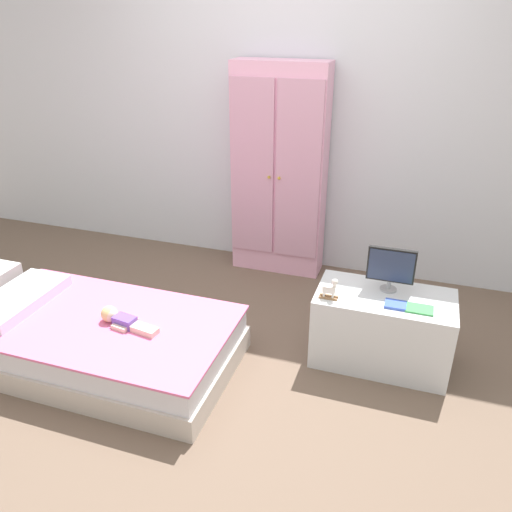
{
  "coord_description": "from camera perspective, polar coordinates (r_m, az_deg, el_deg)",
  "views": [
    {
      "loc": [
        1.01,
        -2.29,
        1.98
      ],
      "look_at": [
        0.12,
        0.37,
        0.6
      ],
      "focal_mm": 35.54,
      "sensor_mm": 36.0,
      "label": 1
    }
  ],
  "objects": [
    {
      "name": "ground_plane",
      "position": [
        3.2,
        -4.23,
        -12.4
      ],
      "size": [
        10.0,
        10.0,
        0.02
      ],
      "primitive_type": "cube",
      "color": "brown"
    },
    {
      "name": "tv_monitor",
      "position": [
        3.07,
        14.95,
        -1.19
      ],
      "size": [
        0.28,
        0.1,
        0.27
      ],
      "color": "#99999E",
      "rests_on": "tv_stand"
    },
    {
      "name": "doll",
      "position": [
        3.1,
        -15.17,
        -6.8
      ],
      "size": [
        0.39,
        0.15,
        0.1
      ],
      "color": "#6B4CB2",
      "rests_on": "bed"
    },
    {
      "name": "pillow",
      "position": [
        3.52,
        -25.21,
        -4.39
      ],
      "size": [
        0.32,
        0.64,
        0.07
      ],
      "primitive_type": "cube",
      "color": "silver",
      "rests_on": "bed"
    },
    {
      "name": "book_green",
      "position": [
        2.99,
        17.91,
        -5.69
      ],
      "size": [
        0.15,
        0.11,
        0.01
      ],
      "primitive_type": "cube",
      "color": "#429E51",
      "rests_on": "tv_stand"
    },
    {
      "name": "wardrobe",
      "position": [
        4.01,
        2.63,
        9.41
      ],
      "size": [
        0.72,
        0.29,
        1.65
      ],
      "color": "#EFADCC",
      "rests_on": "ground_plane"
    },
    {
      "name": "tv_stand",
      "position": [
        3.19,
        13.97,
        -7.93
      ],
      "size": [
        0.8,
        0.44,
        0.46
      ],
      "primitive_type": "cube",
      "color": "silver",
      "rests_on": "ground_plane"
    },
    {
      "name": "bed",
      "position": [
        3.27,
        -16.77,
        -9.18
      ],
      "size": [
        1.59,
        0.89,
        0.3
      ],
      "color": "beige",
      "rests_on": "ground_plane"
    },
    {
      "name": "book_blue",
      "position": [
        2.98,
        15.42,
        -5.3
      ],
      "size": [
        0.12,
        0.1,
        0.02
      ],
      "primitive_type": "cube",
      "color": "blue",
      "rests_on": "tv_stand"
    },
    {
      "name": "back_wall",
      "position": [
        4.05,
        3.98,
        17.13
      ],
      "size": [
        6.4,
        0.05,
        2.7
      ],
      "primitive_type": "cube",
      "color": "silver",
      "rests_on": "ground_plane"
    },
    {
      "name": "rocking_horse_toy",
      "position": [
        2.95,
        8.4,
        -3.67
      ],
      "size": [
        0.11,
        0.04,
        0.13
      ],
      "color": "#8E6642",
      "rests_on": "tv_stand"
    }
  ]
}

